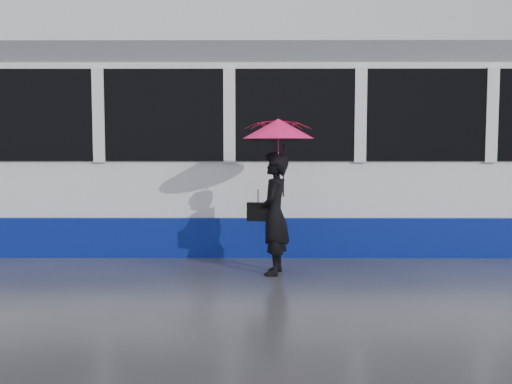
{
  "coord_description": "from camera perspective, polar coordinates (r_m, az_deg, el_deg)",
  "views": [
    {
      "loc": [
        1.0,
        -7.48,
        1.73
      ],
      "look_at": [
        0.96,
        0.31,
        1.1
      ],
      "focal_mm": 40.0,
      "sensor_mm": 36.0,
      "label": 1
    }
  ],
  "objects": [
    {
      "name": "ground",
      "position": [
        7.75,
        -7.22,
        -8.32
      ],
      "size": [
        90.0,
        90.0,
        0.0
      ],
      "primitive_type": "plane",
      "color": "#2B2B30",
      "rests_on": "ground"
    },
    {
      "name": "tram",
      "position": [
        10.74,
        -21.35,
        3.82
      ],
      "size": [
        26.0,
        2.56,
        3.35
      ],
      "color": "white",
      "rests_on": "ground"
    },
    {
      "name": "woman",
      "position": [
        7.67,
        1.85,
        -2.27
      ],
      "size": [
        0.48,
        0.64,
        1.62
      ],
      "primitive_type": "imported",
      "rotation": [
        0.0,
        0.0,
        -1.73
      ],
      "color": "black",
      "rests_on": "ground"
    },
    {
      "name": "rails",
      "position": [
        10.18,
        -5.38,
        -5.12
      ],
      "size": [
        34.0,
        1.51,
        0.02
      ],
      "color": "#3F3D38",
      "rests_on": "ground"
    },
    {
      "name": "handbag",
      "position": [
        7.68,
        0.2,
        -1.96
      ],
      "size": [
        0.31,
        0.17,
        0.43
      ],
      "rotation": [
        0.0,
        0.0,
        -0.16
      ],
      "color": "black",
      "rests_on": "ground"
    },
    {
      "name": "umbrella",
      "position": [
        7.62,
        2.24,
        4.97
      ],
      "size": [
        1.09,
        1.09,
        1.09
      ],
      "rotation": [
        0.0,
        0.0,
        -0.16
      ],
      "color": "#FA154F",
      "rests_on": "ground"
    }
  ]
}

